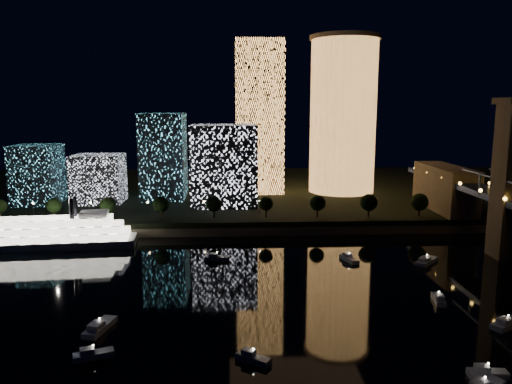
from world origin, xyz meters
TOP-DOWN VIEW (x-y plane):
  - ground at (0.00, 0.00)m, footprint 520.00×520.00m
  - far_bank at (0.00, 160.00)m, footprint 420.00×160.00m
  - seawall at (0.00, 82.00)m, footprint 420.00×6.00m
  - tower_cylindrical at (31.67, 145.40)m, footprint 34.00×34.00m
  - tower_rectangular at (-9.34, 148.33)m, footprint 23.06×23.06m
  - midrise_blocks at (-56.18, 122.98)m, footprint 104.96×41.48m
  - riverboat at (-86.13, 68.07)m, footprint 58.91×17.05m
  - motorboats at (1.09, 11.58)m, footprint 96.07×79.39m
  - esplanade_trees at (-20.23, 88.00)m, footprint 166.07×6.87m
  - street_lamps at (-34.00, 94.00)m, footprint 132.70×0.70m

SIDE VIEW (x-z plane):
  - ground at x=0.00m, z-range 0.00..0.00m
  - motorboats at x=1.09m, z-range -0.58..2.20m
  - seawall at x=0.00m, z-range 0.00..3.00m
  - far_bank at x=0.00m, z-range 0.00..5.00m
  - riverboat at x=-86.13m, z-range -4.26..13.24m
  - street_lamps at x=-34.00m, z-range 6.20..11.85m
  - esplanade_trees at x=-20.23m, z-range 6.00..14.94m
  - midrise_blocks at x=-56.18m, z-range 1.78..40.92m
  - tower_rectangular at x=-9.34m, z-range 5.00..78.38m
  - tower_cylindrical at x=31.67m, z-range 5.13..80.62m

